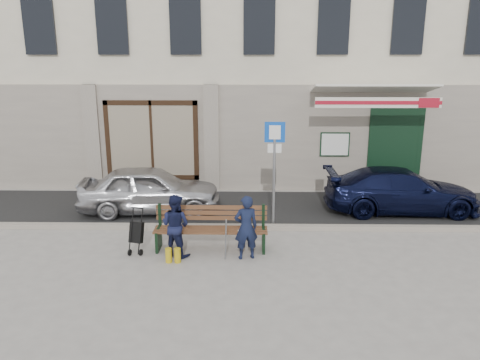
{
  "coord_description": "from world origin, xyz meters",
  "views": [
    {
      "loc": [
        -0.29,
        -8.99,
        4.02
      ],
      "look_at": [
        -0.48,
        1.6,
        1.2
      ],
      "focal_mm": 35.0,
      "sensor_mm": 36.0,
      "label": 1
    }
  ],
  "objects_px": {
    "car_navy": "(401,190)",
    "stroller": "(136,233)",
    "car_silver": "(150,189)",
    "man": "(246,227)",
    "parking_sign": "(274,158)",
    "bench": "(209,229)",
    "woman": "(175,225)"
  },
  "relations": [
    {
      "from": "car_navy",
      "to": "woman",
      "type": "xyz_separation_m",
      "value": [
        -5.53,
        -2.93,
        0.08
      ]
    },
    {
      "from": "car_silver",
      "to": "stroller",
      "type": "height_order",
      "value": "car_silver"
    },
    {
      "from": "parking_sign",
      "to": "car_navy",
      "type": "bearing_deg",
      "value": 21.49
    },
    {
      "from": "stroller",
      "to": "parking_sign",
      "type": "bearing_deg",
      "value": 43.49
    },
    {
      "from": "bench",
      "to": "woman",
      "type": "distance_m",
      "value": 0.75
    },
    {
      "from": "bench",
      "to": "woman",
      "type": "height_order",
      "value": "woman"
    },
    {
      "from": "bench",
      "to": "car_silver",
      "type": "bearing_deg",
      "value": 125.43
    },
    {
      "from": "bench",
      "to": "woman",
      "type": "bearing_deg",
      "value": -155.44
    },
    {
      "from": "car_silver",
      "to": "car_navy",
      "type": "relative_size",
      "value": 0.91
    },
    {
      "from": "car_silver",
      "to": "car_navy",
      "type": "bearing_deg",
      "value": -93.37
    },
    {
      "from": "car_navy",
      "to": "bench",
      "type": "bearing_deg",
      "value": 118.51
    },
    {
      "from": "car_navy",
      "to": "stroller",
      "type": "height_order",
      "value": "car_navy"
    },
    {
      "from": "car_silver",
      "to": "man",
      "type": "height_order",
      "value": "man"
    },
    {
      "from": "man",
      "to": "woman",
      "type": "relative_size",
      "value": 1.02
    },
    {
      "from": "stroller",
      "to": "man",
      "type": "bearing_deg",
      "value": 9.04
    },
    {
      "from": "car_navy",
      "to": "stroller",
      "type": "bearing_deg",
      "value": 113.89
    },
    {
      "from": "car_silver",
      "to": "parking_sign",
      "type": "bearing_deg",
      "value": -113.4
    },
    {
      "from": "car_silver",
      "to": "stroller",
      "type": "relative_size",
      "value": 3.83
    },
    {
      "from": "car_navy",
      "to": "man",
      "type": "height_order",
      "value": "man"
    },
    {
      "from": "car_navy",
      "to": "man",
      "type": "relative_size",
      "value": 2.98
    },
    {
      "from": "bench",
      "to": "stroller",
      "type": "bearing_deg",
      "value": -173.46
    },
    {
      "from": "stroller",
      "to": "car_silver",
      "type": "bearing_deg",
      "value": 110.98
    },
    {
      "from": "car_silver",
      "to": "woman",
      "type": "bearing_deg",
      "value": -163.12
    },
    {
      "from": "car_navy",
      "to": "bench",
      "type": "relative_size",
      "value": 1.66
    },
    {
      "from": "car_navy",
      "to": "man",
      "type": "distance_m",
      "value": 5.11
    },
    {
      "from": "car_navy",
      "to": "parking_sign",
      "type": "bearing_deg",
      "value": 110.05
    },
    {
      "from": "car_navy",
      "to": "man",
      "type": "bearing_deg",
      "value": 127.09
    },
    {
      "from": "man",
      "to": "stroller",
      "type": "bearing_deg",
      "value": -20.6
    },
    {
      "from": "man",
      "to": "bench",
      "type": "bearing_deg",
      "value": -42.8
    },
    {
      "from": "parking_sign",
      "to": "woman",
      "type": "bearing_deg",
      "value": -139.57
    },
    {
      "from": "car_silver",
      "to": "car_navy",
      "type": "height_order",
      "value": "car_silver"
    },
    {
      "from": "car_navy",
      "to": "parking_sign",
      "type": "xyz_separation_m",
      "value": [
        -3.44,
        -1.24,
        1.12
      ]
    }
  ]
}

